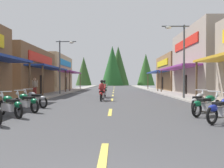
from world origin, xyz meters
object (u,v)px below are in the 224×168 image
at_px(rider_cruising_lead, 102,92).
at_px(motorcycle_parked_right_2, 207,104).
at_px(motorcycle_parked_right_1, 223,109).
at_px(motorcycle_parked_left_2, 26,102).
at_px(motorcycle_parked_left_1, 10,105).
at_px(motorcycle_parked_right_3, 198,101).
at_px(streetlamp_right, 180,51).
at_px(motorcycle_parked_left_3, 34,99).
at_px(rider_cruising_trailing, 104,90).
at_px(streetlamp_left, 63,59).
at_px(pedestrian_browsing, 35,86).

bearing_deg(rider_cruising_lead, motorcycle_parked_right_2, -143.40).
relative_size(motorcycle_parked_right_1, motorcycle_parked_right_2, 1.00).
bearing_deg(motorcycle_parked_left_2, rider_cruising_lead, -80.30).
xyz_separation_m(motorcycle_parked_right_2, motorcycle_parked_left_1, (-8.18, -0.43, 0.00)).
distance_m(motorcycle_parked_right_1, motorcycle_parked_right_3, 2.90).
bearing_deg(motorcycle_parked_left_2, streetlamp_right, -104.70).
distance_m(motorcycle_parked_right_2, motorcycle_parked_left_3, 8.82).
distance_m(motorcycle_parked_left_2, rider_cruising_lead, 6.91).
relative_size(streetlamp_right, motorcycle_parked_left_3, 3.15).
distance_m(motorcycle_parked_right_2, rider_cruising_trailing, 11.31).
xyz_separation_m(motorcycle_parked_right_1, rider_cruising_lead, (-4.84, 8.65, 0.17)).
xyz_separation_m(motorcycle_parked_right_3, motorcycle_parked_left_1, (-8.34, -1.82, 0.00)).
bearing_deg(motorcycle_parked_right_3, motorcycle_parked_right_1, -148.23).
height_order(streetlamp_left, rider_cruising_lead, streetlamp_left).
xyz_separation_m(streetlamp_left, motorcycle_parked_right_2, (9.46, -14.28, -3.33)).
xyz_separation_m(streetlamp_right, rider_cruising_lead, (-6.10, -1.09, -3.23)).
distance_m(streetlamp_left, rider_cruising_lead, 9.05).
bearing_deg(pedestrian_browsing, motorcycle_parked_left_1, 24.23).
bearing_deg(motorcycle_parked_left_1, motorcycle_parked_right_1, -147.07).
distance_m(streetlamp_right, rider_cruising_lead, 6.99).
xyz_separation_m(motorcycle_parked_right_3, motorcycle_parked_left_3, (-8.53, 1.41, 0.00)).
distance_m(streetlamp_right, motorcycle_parked_left_3, 11.54).
xyz_separation_m(streetlamp_left, motorcycle_parked_right_1, (9.43, -15.77, -3.33)).
distance_m(motorcycle_parked_right_1, motorcycle_parked_right_2, 1.49).
bearing_deg(motorcycle_parked_left_1, motorcycle_parked_left_2, -51.74).
bearing_deg(pedestrian_browsing, motorcycle_parked_left_2, 26.74).
bearing_deg(rider_cruising_lead, streetlamp_left, 35.17).
distance_m(motorcycle_parked_right_1, motorcycle_parked_left_3, 9.37).
height_order(streetlamp_right, pedestrian_browsing, streetlamp_right).
distance_m(motorcycle_parked_right_1, motorcycle_parked_left_2, 8.48).
height_order(streetlamp_left, motorcycle_parked_right_2, streetlamp_left).
xyz_separation_m(streetlamp_left, rider_cruising_trailing, (4.63, -4.06, -3.17)).
distance_m(streetlamp_left, motorcycle_parked_right_3, 16.43).
bearing_deg(motorcycle_parked_left_1, pedestrian_browsing, -34.32).
xyz_separation_m(motorcycle_parked_left_2, rider_cruising_trailing, (3.29, 9.16, 0.17)).
xyz_separation_m(motorcycle_parked_right_3, pedestrian_browsing, (-11.40, 9.35, 0.55)).
bearing_deg(motorcycle_parked_left_1, rider_cruising_trailing, -67.06).
relative_size(motorcycle_parked_right_1, rider_cruising_trailing, 0.84).
distance_m(motorcycle_parked_right_2, pedestrian_browsing, 15.56).
bearing_deg(streetlamp_left, motorcycle_parked_left_1, -85.01).
relative_size(motorcycle_parked_left_2, rider_cruising_lead, 0.82).
relative_size(motorcycle_parked_left_1, pedestrian_browsing, 0.95).
relative_size(rider_cruising_lead, rider_cruising_trailing, 1.00).
bearing_deg(motorcycle_parked_right_1, streetlamp_left, 85.01).
height_order(streetlamp_left, motorcycle_parked_left_2, streetlamp_left).
relative_size(motorcycle_parked_right_2, motorcycle_parked_left_2, 1.02).
height_order(motorcycle_parked_left_1, motorcycle_parked_left_3, same).
bearing_deg(motorcycle_parked_right_1, motorcycle_parked_right_3, 50.21).
bearing_deg(pedestrian_browsing, streetlamp_left, 162.30).
xyz_separation_m(streetlamp_right, motorcycle_parked_right_3, (-1.07, -6.84, -3.39)).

